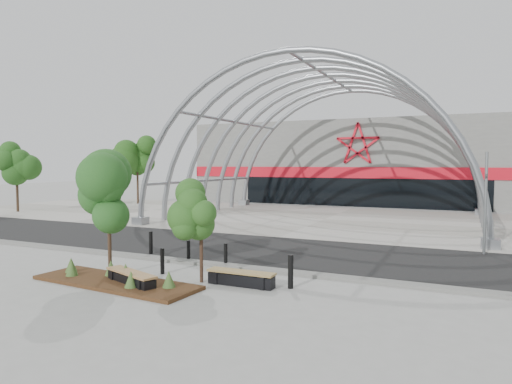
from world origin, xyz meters
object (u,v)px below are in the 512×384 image
(street_tree_1, at_px, (201,209))
(bollard_2, at_px, (189,251))
(bench_1, at_px, (241,278))
(signal_pole, at_px, (485,201))
(street_tree_0, at_px, (109,193))
(bench_0, at_px, (131,279))

(street_tree_1, bearing_deg, bollard_2, 130.51)
(bench_1, bearing_deg, signal_pole, 50.66)
(street_tree_0, height_order, street_tree_1, street_tree_0)
(street_tree_0, xyz_separation_m, bench_1, (4.74, 0.77, -2.66))
(signal_pole, distance_m, bench_0, 14.93)
(street_tree_1, relative_size, bench_1, 1.49)
(bollard_2, bearing_deg, bench_0, -84.46)
(bench_1, bearing_deg, street_tree_1, -173.50)
(signal_pole, bearing_deg, bench_1, -129.34)
(signal_pole, relative_size, bollard_2, 5.19)
(street_tree_0, height_order, bench_1, street_tree_0)
(signal_pole, height_order, street_tree_1, signal_pole)
(street_tree_1, distance_m, bollard_2, 3.86)
(signal_pole, xyz_separation_m, bollard_2, (-10.83, -6.55, -1.89))
(bench_0, relative_size, bollard_2, 2.74)
(signal_pole, bearing_deg, bench_0, -134.97)
(signal_pole, bearing_deg, street_tree_0, -141.22)
(signal_pole, relative_size, street_tree_0, 1.10)
(street_tree_1, height_order, bench_0, street_tree_1)
(street_tree_0, xyz_separation_m, bench_0, (1.59, -0.79, -2.66))
(street_tree_0, distance_m, bench_0, 3.20)
(street_tree_1, xyz_separation_m, bench_0, (-1.76, -1.40, -2.20))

